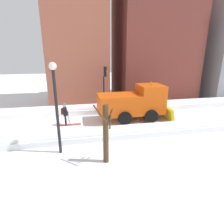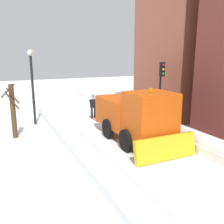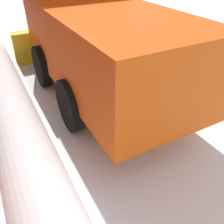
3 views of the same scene
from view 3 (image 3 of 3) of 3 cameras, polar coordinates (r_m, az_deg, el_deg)
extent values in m
plane|color=white|center=(8.71, -7.35, 12.54)|extent=(80.00, 80.00, 0.00)
cube|color=white|center=(9.89, 7.99, 16.34)|extent=(1.10, 36.00, 0.38)
cylinder|color=white|center=(9.83, 8.08, 17.39)|extent=(0.90, 34.20, 0.90)
cube|color=#DB510F|center=(4.86, 3.01, 12.45)|extent=(2.30, 3.40, 1.60)
cube|color=#DB510F|center=(7.10, -8.99, 22.19)|extent=(2.20, 2.00, 2.30)
cube|color=yellow|center=(8.66, -11.55, 15.87)|extent=(3.20, 0.46, 1.13)
cylinder|color=black|center=(6.89, -16.26, 10.33)|extent=(0.25, 1.10, 1.10)
cylinder|color=black|center=(7.64, 0.98, 14.04)|extent=(0.25, 1.10, 1.10)
cylinder|color=black|center=(4.99, -9.91, 1.59)|extent=(0.25, 1.10, 1.10)
cylinder|color=black|center=(5.97, 11.36, 7.25)|extent=(0.25, 1.10, 1.10)
camera|label=1|loc=(16.85, 69.24, 22.60)|focal=29.87mm
camera|label=2|loc=(18.63, 0.76, 38.92)|focal=39.23mm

